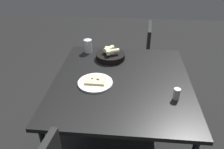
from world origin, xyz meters
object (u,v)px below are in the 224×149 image
at_px(chair_far, 138,54).
at_px(pizza_plate, 95,82).
at_px(bread_basket, 110,55).
at_px(beer_glass, 88,47).
at_px(pepper_shaker, 176,94).
at_px(dining_table, 122,85).

bearing_deg(chair_far, pizza_plate, 161.25).
distance_m(bread_basket, beer_glass, 0.26).
height_order(bread_basket, beer_glass, beer_glass).
relative_size(bread_basket, beer_glass, 2.10).
xyz_separation_m(pizza_plate, beer_glass, (0.55, 0.16, 0.05)).
bearing_deg(bread_basket, beer_glass, 63.12).
xyz_separation_m(pizza_plate, chair_far, (1.04, -0.35, -0.26)).
xyz_separation_m(bread_basket, chair_far, (0.61, -0.27, -0.28)).
bearing_deg(pepper_shaker, dining_table, 61.65).
height_order(pizza_plate, bread_basket, bread_basket).
bearing_deg(pepper_shaker, bread_basket, 42.47).
distance_m(bread_basket, pepper_shaker, 0.77).
bearing_deg(chair_far, beer_glass, 133.91).
height_order(pizza_plate, beer_glass, beer_glass).
xyz_separation_m(dining_table, beer_glass, (0.47, 0.36, 0.11)).
xyz_separation_m(beer_glass, pepper_shaker, (-0.69, -0.75, -0.02)).
bearing_deg(dining_table, beer_glass, 37.24).
height_order(pepper_shaker, chair_far, chair_far).
bearing_deg(dining_table, bread_basket, 19.65).
height_order(dining_table, beer_glass, beer_glass).
distance_m(beer_glass, chair_far, 0.77).
bearing_deg(pepper_shaker, chair_far, 11.77).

